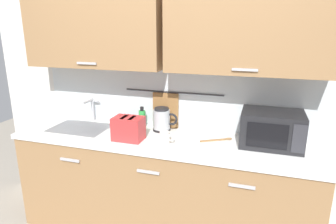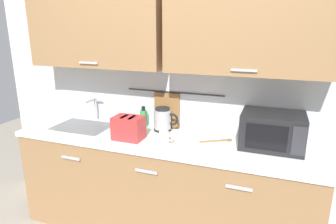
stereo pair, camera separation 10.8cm
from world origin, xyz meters
The scene contains 10 objects.
counter_unit centered at (-0.01, 0.30, 0.46)m, with size 2.53×0.64×0.90m.
back_wall_assembly centered at (0.00, 0.53, 1.52)m, with size 3.70×0.41×2.50m.
sink_faucet centered at (-0.79, 0.53, 1.04)m, with size 0.09×0.17×0.22m.
microwave centered at (0.86, 0.41, 1.04)m, with size 0.46×0.35×0.27m.
electric_kettle centered at (-0.05, 0.48, 1.00)m, with size 0.23×0.16×0.21m.
dish_soap_bottle centered at (-0.25, 0.50, 0.99)m, with size 0.06×0.06×0.20m.
mug_near_sink centered at (-0.42, 0.51, 0.95)m, with size 0.12×0.08×0.09m.
toaster centered at (-0.24, 0.18, 1.00)m, with size 0.26×0.17×0.19m.
mug_by_kettle centered at (0.07, 0.20, 0.95)m, with size 0.12×0.08×0.09m.
wooden_spoon centered at (0.47, 0.39, 0.91)m, with size 0.25×0.16×0.01m.
Camera 1 is at (0.75, -1.89, 1.79)m, focal length 31.73 mm.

